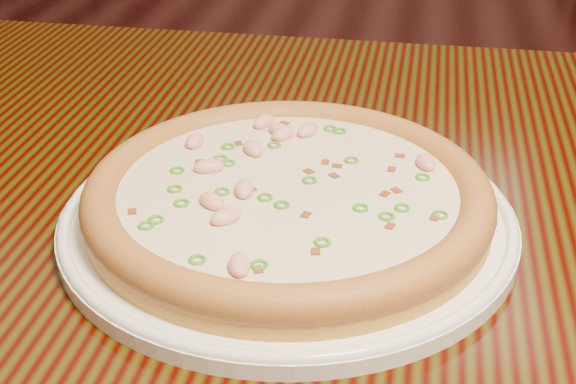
# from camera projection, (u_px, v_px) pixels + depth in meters

# --- Properties ---
(ground) EXTENTS (9.00, 9.00, 0.00)m
(ground) POSITION_uv_depth(u_px,v_px,m) (256.00, 297.00, 1.78)
(ground) COLOR black
(hero_table) EXTENTS (1.20, 0.80, 0.75)m
(hero_table) POSITION_uv_depth(u_px,v_px,m) (435.00, 306.00, 0.69)
(hero_table) COLOR black
(hero_table) RESTS_ON ground
(plate) EXTENTS (0.35, 0.35, 0.02)m
(plate) POSITION_uv_depth(u_px,v_px,m) (288.00, 216.00, 0.61)
(plate) COLOR white
(plate) RESTS_ON hero_table
(pizza) EXTENTS (0.31, 0.31, 0.03)m
(pizza) POSITION_uv_depth(u_px,v_px,m) (288.00, 195.00, 0.61)
(pizza) COLOR gold
(pizza) RESTS_ON plate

